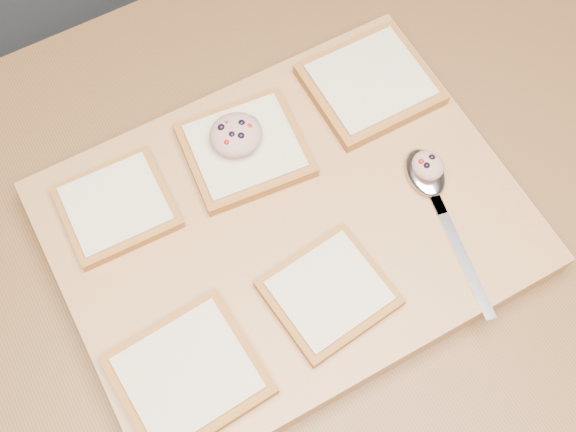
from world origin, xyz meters
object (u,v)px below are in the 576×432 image
object	(u,v)px
cutting_board	(288,228)
tuna_salad_dollop	(236,135)
bread_far_center	(245,149)
spoon	(430,184)

from	to	relation	value
cutting_board	tuna_salad_dollop	xyz separation A→B (m)	(-0.01, 0.10, 0.05)
cutting_board	tuna_salad_dollop	world-z (taller)	tuna_salad_dollop
cutting_board	bread_far_center	distance (m)	0.10
tuna_salad_dollop	bread_far_center	bearing A→B (deg)	-58.39
bread_far_center	tuna_salad_dollop	world-z (taller)	tuna_salad_dollop
tuna_salad_dollop	cutting_board	bearing A→B (deg)	-85.99
spoon	cutting_board	bearing A→B (deg)	165.70
bread_far_center	tuna_salad_dollop	distance (m)	0.02
cutting_board	bread_far_center	xyz separation A→B (m)	(-0.00, 0.09, 0.03)
bread_far_center	cutting_board	bearing A→B (deg)	-88.84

